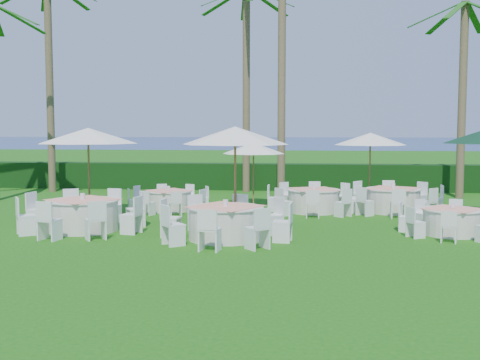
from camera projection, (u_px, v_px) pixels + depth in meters
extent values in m
plane|color=#14560E|center=(262.00, 237.00, 15.62)|extent=(120.00, 120.00, 0.00)
cube|color=black|center=(280.00, 177.00, 27.46)|extent=(34.00, 1.00, 1.20)
plane|color=#081050|center=(298.00, 142.00, 116.67)|extent=(260.00, 260.00, 0.00)
cylinder|color=silver|center=(83.00, 216.00, 16.62)|extent=(1.92, 1.92, 0.83)
cylinder|color=silver|center=(83.00, 200.00, 16.58)|extent=(2.00, 2.00, 0.03)
cube|color=#FFA286|center=(83.00, 200.00, 16.58)|extent=(2.16, 2.16, 0.01)
cylinder|color=silver|center=(83.00, 196.00, 16.57)|extent=(0.13, 0.13, 0.18)
cube|color=white|center=(136.00, 209.00, 17.27)|extent=(0.64, 0.64, 1.00)
cube|color=white|center=(111.00, 206.00, 18.02)|extent=(0.56, 0.56, 1.00)
cube|color=white|center=(72.00, 206.00, 17.95)|extent=(0.64, 0.64, 1.00)
cube|color=white|center=(38.00, 210.00, 17.09)|extent=(0.56, 0.56, 1.00)
cube|color=white|center=(26.00, 216.00, 15.95)|extent=(0.64, 0.64, 1.00)
cube|color=white|center=(50.00, 221.00, 15.20)|extent=(0.56, 0.56, 1.00)
cube|color=white|center=(95.00, 220.00, 15.27)|extent=(0.64, 0.64, 1.00)
cube|color=white|center=(131.00, 215.00, 16.13)|extent=(0.56, 0.56, 1.00)
cylinder|color=silver|center=(226.00, 224.00, 15.31)|extent=(1.88, 1.88, 0.81)
cylinder|color=silver|center=(225.00, 207.00, 15.28)|extent=(1.96, 1.96, 0.03)
cube|color=#FFA286|center=(225.00, 206.00, 15.28)|extent=(2.07, 2.07, 0.01)
cylinder|color=silver|center=(225.00, 203.00, 15.27)|extent=(0.13, 0.13, 0.17)
cube|color=white|center=(273.00, 216.00, 16.08)|extent=(0.64, 0.64, 0.98)
cube|color=white|center=(239.00, 212.00, 16.73)|extent=(0.51, 0.51, 0.98)
cube|color=white|center=(198.00, 213.00, 16.55)|extent=(0.64, 0.64, 0.98)
cube|color=white|center=(171.00, 218.00, 15.64)|extent=(0.51, 0.51, 0.98)
cube|color=white|center=(173.00, 225.00, 14.53)|extent=(0.64, 0.64, 0.98)
cube|color=white|center=(210.00, 230.00, 13.88)|extent=(0.51, 0.51, 0.98)
cube|color=white|center=(257.00, 229.00, 14.07)|extent=(0.64, 0.64, 0.98)
cube|color=white|center=(282.00, 222.00, 14.98)|extent=(0.51, 0.51, 0.98)
cylinder|color=silver|center=(452.00, 222.00, 16.00)|extent=(1.53, 1.53, 0.66)
cylinder|color=silver|center=(453.00, 210.00, 15.97)|extent=(1.59, 1.59, 0.03)
cube|color=#FFA286|center=(453.00, 209.00, 15.97)|extent=(1.74, 1.74, 0.01)
cylinder|color=silver|center=(453.00, 205.00, 15.96)|extent=(0.11, 0.11, 0.14)
cube|color=white|center=(455.00, 214.00, 17.09)|extent=(0.46, 0.46, 0.80)
cube|color=white|center=(423.00, 214.00, 17.10)|extent=(0.50, 0.50, 0.80)
cube|color=white|center=(406.00, 217.00, 16.46)|extent=(0.46, 0.46, 0.80)
cube|color=white|center=(416.00, 222.00, 15.55)|extent=(0.50, 0.50, 0.80)
cube|color=white|center=(449.00, 227.00, 14.90)|extent=(0.46, 0.46, 0.80)
cylinder|color=silver|center=(169.00, 201.00, 20.62)|extent=(1.52, 1.52, 0.66)
cylinder|color=silver|center=(169.00, 191.00, 20.59)|extent=(1.59, 1.59, 0.03)
cube|color=#FFA286|center=(169.00, 190.00, 20.58)|extent=(1.74, 1.74, 0.01)
cylinder|color=silver|center=(169.00, 188.00, 20.58)|extent=(0.11, 0.11, 0.14)
cube|color=white|center=(202.00, 198.00, 20.96)|extent=(0.49, 0.49, 0.79)
cube|color=white|center=(188.00, 196.00, 21.66)|extent=(0.48, 0.48, 0.79)
cube|color=white|center=(163.00, 195.00, 21.74)|extent=(0.49, 0.49, 0.79)
cube|color=white|center=(141.00, 197.00, 21.16)|extent=(0.48, 0.48, 0.79)
cube|color=white|center=(134.00, 200.00, 20.26)|extent=(0.49, 0.49, 0.79)
cube|color=white|center=(148.00, 203.00, 19.56)|extent=(0.48, 0.48, 0.79)
cube|color=white|center=(175.00, 203.00, 19.48)|extent=(0.49, 0.49, 0.79)
cube|color=white|center=(198.00, 201.00, 20.06)|extent=(0.48, 0.48, 0.79)
cylinder|color=silver|center=(314.00, 201.00, 20.27)|extent=(1.72, 1.72, 0.75)
cylinder|color=silver|center=(314.00, 190.00, 20.24)|extent=(1.79, 1.79, 0.03)
cube|color=#FFA286|center=(314.00, 189.00, 20.24)|extent=(1.78, 1.78, 0.01)
cylinder|color=silver|center=(314.00, 187.00, 20.23)|extent=(0.12, 0.12, 0.16)
cube|color=white|center=(354.00, 200.00, 20.07)|extent=(0.43, 0.43, 0.89)
cube|color=white|center=(341.00, 196.00, 21.07)|extent=(0.59, 0.59, 0.89)
cube|color=white|center=(314.00, 195.00, 21.59)|extent=(0.43, 0.43, 0.89)
cube|color=white|center=(287.00, 195.00, 21.33)|extent=(0.59, 0.59, 0.89)
cube|color=white|center=(274.00, 198.00, 20.46)|extent=(0.43, 0.43, 0.89)
cube|color=white|center=(284.00, 202.00, 19.46)|extent=(0.59, 0.59, 0.89)
cube|color=white|center=(313.00, 204.00, 18.94)|extent=(0.43, 0.43, 0.89)
cube|color=white|center=(343.00, 203.00, 19.20)|extent=(0.59, 0.59, 0.89)
cylinder|color=silver|center=(393.00, 201.00, 20.26)|extent=(1.78, 1.78, 0.77)
cylinder|color=silver|center=(393.00, 189.00, 20.22)|extent=(1.86, 1.86, 0.03)
cube|color=#FFA286|center=(393.00, 188.00, 20.22)|extent=(1.91, 1.91, 0.01)
cylinder|color=silver|center=(393.00, 186.00, 20.21)|extent=(0.12, 0.12, 0.17)
cube|color=white|center=(419.00, 196.00, 21.08)|extent=(0.61, 0.61, 0.93)
cube|color=white|center=(389.00, 194.00, 21.63)|extent=(0.45, 0.45, 0.93)
cube|color=white|center=(362.00, 195.00, 21.36)|extent=(0.61, 0.61, 0.93)
cube|color=white|center=(351.00, 198.00, 20.45)|extent=(0.45, 0.45, 0.93)
cube|color=white|center=(365.00, 201.00, 19.42)|extent=(0.61, 0.61, 0.93)
cube|color=white|center=(398.00, 204.00, 18.88)|extent=(0.45, 0.45, 0.93)
cube|color=white|center=(428.00, 203.00, 19.14)|extent=(0.61, 0.61, 0.93)
cube|color=white|center=(436.00, 199.00, 20.05)|extent=(0.45, 0.45, 0.93)
cylinder|color=brown|center=(89.00, 174.00, 19.19)|extent=(0.07, 0.07, 2.73)
cone|color=white|center=(88.00, 136.00, 19.09)|extent=(3.24, 3.24, 0.49)
sphere|color=brown|center=(88.00, 130.00, 19.07)|extent=(0.11, 0.11, 0.11)
cylinder|color=brown|center=(235.00, 180.00, 16.82)|extent=(0.07, 0.07, 2.77)
cone|color=white|center=(235.00, 135.00, 16.71)|extent=(2.98, 2.98, 0.50)
sphere|color=brown|center=(235.00, 129.00, 16.70)|extent=(0.11, 0.11, 0.11)
cylinder|color=brown|center=(253.00, 176.00, 21.64)|extent=(0.05, 0.05, 2.22)
cone|color=white|center=(253.00, 148.00, 21.55)|extent=(2.24, 2.24, 0.40)
sphere|color=brown|center=(253.00, 144.00, 21.54)|extent=(0.09, 0.09, 0.09)
cylinder|color=brown|center=(370.00, 169.00, 22.58)|extent=(0.06, 0.06, 2.55)
cone|color=white|center=(370.00, 139.00, 22.48)|extent=(2.67, 2.67, 0.46)
sphere|color=brown|center=(370.00, 135.00, 22.47)|extent=(0.10, 0.10, 0.10)
cylinder|color=brown|center=(50.00, 87.00, 26.39)|extent=(0.32, 0.32, 9.24)
cylinder|color=brown|center=(246.00, 91.00, 26.34)|extent=(0.32, 0.32, 8.86)
cube|color=#185916|center=(267.00, 2.00, 26.59)|extent=(1.89, 1.60, 1.00)
cube|color=#185916|center=(245.00, 5.00, 27.09)|extent=(0.62, 2.22, 1.00)
cube|color=#185916|center=(224.00, 2.00, 26.49)|extent=(2.16, 1.06, 1.00)
cylinder|color=brown|center=(282.00, 40.00, 24.50)|extent=(0.32, 0.32, 12.85)
cylinder|color=brown|center=(462.00, 101.00, 24.04)|extent=(0.32, 0.32, 7.82)
cube|color=#185916|center=(473.00, 18.00, 24.61)|extent=(1.39, 2.02, 1.00)
cube|color=#185916|center=(446.00, 18.00, 24.75)|extent=(1.29, 2.07, 1.00)
cube|color=#185916|center=(436.00, 14.00, 23.89)|extent=(2.21, 0.34, 1.00)
cube|color=#185916|center=(456.00, 9.00, 22.88)|extent=(1.39, 2.02, 1.00)
cube|color=#185916|center=(13.00, 13.00, 22.55)|extent=(2.21, 0.77, 1.00)
cube|color=#185916|center=(18.00, 18.00, 23.62)|extent=(1.71, 1.80, 1.00)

